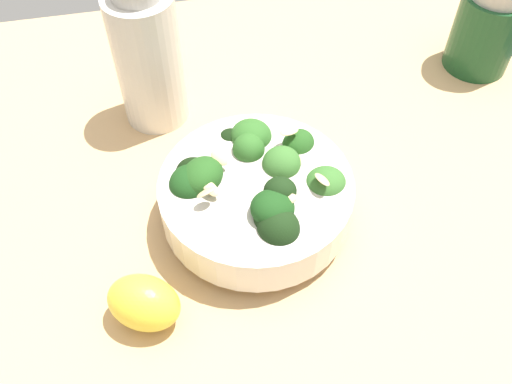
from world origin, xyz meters
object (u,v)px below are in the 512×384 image
Objects in this scene: bottle_tall at (148,58)px; bowl_of_broccoli at (255,192)px; lemon_wedge at (144,303)px; bottle_short at (488,25)px.

bowl_of_broccoli is at bearing -64.78° from bottle_tall.
bowl_of_broccoli is 13.91cm from lemon_wedge.
bottle_short is (42.04, 25.55, 3.00)cm from lemon_wedge.
bottle_tall reaches higher than lemon_wedge.
bottle_tall reaches higher than bowl_of_broccoli.
bottle_tall is 1.40× the size of bottle_short.
bottle_tall is at bearing 82.48° from lemon_wedge.
lemon_wedge is 49.29cm from bottle_short.
bottle_short is at bearing 31.29° from lemon_wedge.
bowl_of_broccoli reaches higher than lemon_wedge.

